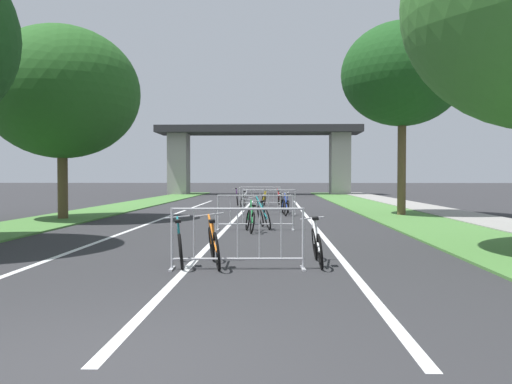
{
  "coord_description": "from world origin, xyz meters",
  "views": [
    {
      "loc": [
        1.51,
        -4.23,
        1.56
      ],
      "look_at": [
        0.87,
        13.51,
        1.08
      ],
      "focal_mm": 37.37,
      "sensor_mm": 36.0,
      "label": 1
    }
  ],
  "objects_px": {
    "tree_right_pine_near": "(402,75)",
    "crowd_barrier_fourth": "(260,196)",
    "bicycle_silver_6": "(244,200)",
    "crowd_barrier_nearest": "(238,239)",
    "crowd_barrier_second": "(255,213)",
    "bicycle_teal_0": "(263,216)",
    "crowd_barrier_third": "(269,202)",
    "bicycle_green_3": "(250,220)",
    "bicycle_yellow_8": "(264,199)",
    "bicycle_black_5": "(285,205)",
    "bicycle_orange_7": "(214,245)",
    "bicycle_red_9": "(279,199)",
    "tree_left_pine_far": "(62,93)",
    "bicycle_white_1": "(317,245)",
    "bicycle_purple_4": "(237,199)",
    "bicycle_blue_2": "(285,206)",
    "bicycle_teal_10": "(180,245)"
  },
  "relations": [
    {
      "from": "bicycle_yellow_8",
      "to": "bicycle_teal_10",
      "type": "distance_m",
      "value": 20.44
    },
    {
      "from": "crowd_barrier_second",
      "to": "bicycle_orange_7",
      "type": "height_order",
      "value": "crowd_barrier_second"
    },
    {
      "from": "tree_left_pine_far",
      "to": "bicycle_red_9",
      "type": "bearing_deg",
      "value": 51.51
    },
    {
      "from": "crowd_barrier_nearest",
      "to": "bicycle_white_1",
      "type": "distance_m",
      "value": 1.5
    },
    {
      "from": "bicycle_blue_2",
      "to": "bicycle_orange_7",
      "type": "xyz_separation_m",
      "value": [
        -1.47,
        -12.61,
        -0.0
      ]
    },
    {
      "from": "crowd_barrier_fourth",
      "to": "bicycle_green_3",
      "type": "height_order",
      "value": "crowd_barrier_fourth"
    },
    {
      "from": "bicycle_silver_6",
      "to": "crowd_barrier_nearest",
      "type": "bearing_deg",
      "value": -79.33
    },
    {
      "from": "bicycle_teal_0",
      "to": "bicycle_silver_6",
      "type": "bearing_deg",
      "value": 83.46
    },
    {
      "from": "tree_left_pine_far",
      "to": "bicycle_teal_10",
      "type": "height_order",
      "value": "tree_left_pine_far"
    },
    {
      "from": "tree_left_pine_far",
      "to": "tree_right_pine_near",
      "type": "relative_size",
      "value": 0.91
    },
    {
      "from": "crowd_barrier_third",
      "to": "bicycle_red_9",
      "type": "relative_size",
      "value": 1.34
    },
    {
      "from": "bicycle_black_5",
      "to": "crowd_barrier_third",
      "type": "bearing_deg",
      "value": -136.07
    },
    {
      "from": "bicycle_silver_6",
      "to": "bicycle_orange_7",
      "type": "xyz_separation_m",
      "value": [
        0.61,
        -19.36,
        -0.0
      ]
    },
    {
      "from": "bicycle_teal_0",
      "to": "crowd_barrier_third",
      "type": "bearing_deg",
      "value": 76.52
    },
    {
      "from": "bicycle_orange_7",
      "to": "bicycle_red_9",
      "type": "xyz_separation_m",
      "value": [
        1.32,
        20.33,
        -0.01
      ]
    },
    {
      "from": "crowd_barrier_second",
      "to": "bicycle_black_5",
      "type": "bearing_deg",
      "value": 82.14
    },
    {
      "from": "bicycle_green_3",
      "to": "bicycle_silver_6",
      "type": "distance_m",
      "value": 13.53
    },
    {
      "from": "crowd_barrier_second",
      "to": "bicycle_blue_2",
      "type": "relative_size",
      "value": 1.37
    },
    {
      "from": "bicycle_green_3",
      "to": "bicycle_yellow_8",
      "type": "height_order",
      "value": "bicycle_green_3"
    },
    {
      "from": "crowd_barrier_nearest",
      "to": "bicycle_silver_6",
      "type": "height_order",
      "value": "crowd_barrier_nearest"
    },
    {
      "from": "tree_right_pine_near",
      "to": "crowd_barrier_nearest",
      "type": "height_order",
      "value": "tree_right_pine_near"
    },
    {
      "from": "bicycle_green_3",
      "to": "bicycle_purple_4",
      "type": "bearing_deg",
      "value": 85.59
    },
    {
      "from": "crowd_barrier_second",
      "to": "crowd_barrier_fourth",
      "type": "relative_size",
      "value": 1.0
    },
    {
      "from": "bicycle_red_9",
      "to": "bicycle_white_1",
      "type": "bearing_deg",
      "value": -94.33
    },
    {
      "from": "tree_left_pine_far",
      "to": "bicycle_purple_4",
      "type": "bearing_deg",
      "value": 60.95
    },
    {
      "from": "crowd_barrier_nearest",
      "to": "crowd_barrier_second",
      "type": "height_order",
      "value": "same"
    },
    {
      "from": "crowd_barrier_second",
      "to": "crowd_barrier_fourth",
      "type": "height_order",
      "value": "same"
    },
    {
      "from": "crowd_barrier_nearest",
      "to": "bicycle_silver_6",
      "type": "distance_m",
      "value": 19.73
    },
    {
      "from": "bicycle_yellow_8",
      "to": "bicycle_teal_10",
      "type": "relative_size",
      "value": 0.97
    },
    {
      "from": "bicycle_blue_2",
      "to": "bicycle_yellow_8",
      "type": "xyz_separation_m",
      "value": [
        -1.03,
        7.92,
        -0.01
      ]
    },
    {
      "from": "bicycle_white_1",
      "to": "bicycle_green_3",
      "type": "relative_size",
      "value": 1.04
    },
    {
      "from": "tree_right_pine_near",
      "to": "crowd_barrier_fourth",
      "type": "xyz_separation_m",
      "value": [
        -5.99,
        7.4,
        -5.22
      ]
    },
    {
      "from": "crowd_barrier_second",
      "to": "bicycle_teal_0",
      "type": "height_order",
      "value": "crowd_barrier_second"
    },
    {
      "from": "crowd_barrier_third",
      "to": "bicycle_yellow_8",
      "type": "relative_size",
      "value": 1.42
    },
    {
      "from": "bicycle_purple_4",
      "to": "bicycle_silver_6",
      "type": "relative_size",
      "value": 1.06
    },
    {
      "from": "bicycle_black_5",
      "to": "bicycle_orange_7",
      "type": "relative_size",
      "value": 1.01
    },
    {
      "from": "tree_left_pine_far",
      "to": "bicycle_teal_0",
      "type": "relative_size",
      "value": 4.13
    },
    {
      "from": "crowd_barrier_fourth",
      "to": "bicycle_yellow_8",
      "type": "xyz_separation_m",
      "value": [
        0.21,
        0.6,
        -0.17
      ]
    },
    {
      "from": "tree_left_pine_far",
      "to": "bicycle_silver_6",
      "type": "bearing_deg",
      "value": 56.18
    },
    {
      "from": "bicycle_silver_6",
      "to": "bicycle_yellow_8",
      "type": "height_order",
      "value": "bicycle_silver_6"
    },
    {
      "from": "tree_left_pine_far",
      "to": "bicycle_white_1",
      "type": "bearing_deg",
      "value": -48.95
    },
    {
      "from": "crowd_barrier_second",
      "to": "tree_left_pine_far",
      "type": "bearing_deg",
      "value": 153.06
    },
    {
      "from": "crowd_barrier_nearest",
      "to": "bicycle_yellow_8",
      "type": "distance_m",
      "value": 20.88
    },
    {
      "from": "tree_right_pine_near",
      "to": "bicycle_purple_4",
      "type": "height_order",
      "value": "tree_right_pine_near"
    },
    {
      "from": "bicycle_purple_4",
      "to": "bicycle_teal_10",
      "type": "xyz_separation_m",
      "value": [
        0.43,
        -20.34,
        -0.03
      ]
    },
    {
      "from": "bicycle_white_1",
      "to": "bicycle_green_3",
      "type": "distance_m",
      "value": 5.84
    },
    {
      "from": "crowd_barrier_third",
      "to": "bicycle_green_3",
      "type": "height_order",
      "value": "crowd_barrier_third"
    },
    {
      "from": "crowd_barrier_second",
      "to": "bicycle_blue_2",
      "type": "height_order",
      "value": "crowd_barrier_second"
    },
    {
      "from": "crowd_barrier_nearest",
      "to": "bicycle_silver_6",
      "type": "bearing_deg",
      "value": 93.06
    },
    {
      "from": "crowd_barrier_third",
      "to": "bicycle_purple_4",
      "type": "bearing_deg",
      "value": 104.36
    }
  ]
}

